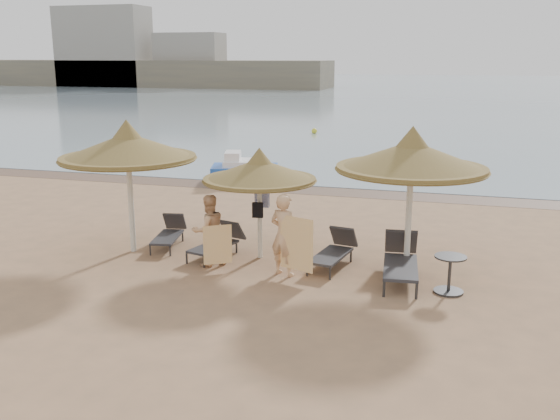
% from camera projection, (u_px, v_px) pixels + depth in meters
% --- Properties ---
extents(ground, '(160.00, 160.00, 0.00)m').
position_uv_depth(ground, '(261.00, 280.00, 13.51)').
color(ground, '#A17550').
rests_on(ground, ground).
extents(sea, '(200.00, 140.00, 0.03)m').
position_uv_depth(sea, '(434.00, 90.00, 88.07)').
color(sea, slate).
rests_on(sea, ground).
extents(wet_sand_strip, '(200.00, 1.60, 0.01)m').
position_uv_depth(wet_sand_strip, '(341.00, 192.00, 22.27)').
color(wet_sand_strip, brown).
rests_on(wet_sand_strip, ground).
extents(far_shore, '(150.00, 54.80, 12.00)m').
position_uv_depth(far_shore, '(261.00, 68.00, 92.12)').
color(far_shore, '#73684F').
rests_on(far_shore, ground).
extents(palapa_left, '(3.30, 3.30, 3.27)m').
position_uv_depth(palapa_left, '(128.00, 147.00, 14.91)').
color(palapa_left, silver).
rests_on(palapa_left, ground).
extents(palapa_center, '(2.69, 2.69, 2.67)m').
position_uv_depth(palapa_center, '(259.00, 171.00, 14.53)').
color(palapa_center, silver).
rests_on(palapa_center, ground).
extents(palapa_right, '(3.31, 3.31, 3.28)m').
position_uv_depth(palapa_right, '(412.00, 157.00, 13.44)').
color(palapa_right, silver).
rests_on(palapa_right, ground).
extents(lounger_far_left, '(0.84, 1.72, 0.74)m').
position_uv_depth(lounger_far_left, '(170.00, 233.00, 15.95)').
color(lounger_far_left, '#303032').
rests_on(lounger_far_left, ground).
extents(lounger_near_left, '(1.00, 1.79, 0.76)m').
position_uv_depth(lounger_near_left, '(219.00, 242.00, 15.13)').
color(lounger_near_left, '#303032').
rests_on(lounger_near_left, ground).
extents(lounger_near_right, '(0.89, 1.88, 0.81)m').
position_uv_depth(lounger_near_right, '(335.00, 250.00, 14.41)').
color(lounger_near_right, '#303032').
rests_on(lounger_near_right, ground).
extents(lounger_far_right, '(0.91, 2.19, 0.96)m').
position_uv_depth(lounger_far_right, '(401.00, 260.00, 13.53)').
color(lounger_far_right, '#303032').
rests_on(lounger_far_right, ground).
extents(side_table, '(0.65, 0.65, 0.79)m').
position_uv_depth(side_table, '(449.00, 275.00, 12.73)').
color(side_table, '#303032').
rests_on(side_table, ground).
extents(person_left, '(1.04, 1.04, 1.94)m').
position_uv_depth(person_left, '(209.00, 225.00, 14.27)').
color(person_left, tan).
rests_on(person_left, ground).
extents(person_right, '(1.13, 0.92, 2.14)m').
position_uv_depth(person_right, '(284.00, 228.00, 13.60)').
color(person_right, tan).
rests_on(person_right, ground).
extents(towel_left, '(0.56, 0.35, 0.91)m').
position_uv_depth(towel_left, '(218.00, 245.00, 13.93)').
color(towel_left, orange).
rests_on(towel_left, ground).
extents(towel_right, '(0.80, 0.31, 1.18)m').
position_uv_depth(towel_right, '(297.00, 244.00, 13.33)').
color(towel_right, orange).
rests_on(towel_right, ground).
extents(bag_patterned, '(0.35, 0.15, 0.44)m').
position_uv_depth(bag_patterned, '(262.00, 198.00, 14.86)').
color(bag_patterned, silver).
rests_on(bag_patterned, ground).
extents(bag_dark, '(0.26, 0.13, 0.36)m').
position_uv_depth(bag_dark, '(258.00, 210.00, 14.60)').
color(bag_dark, black).
rests_on(bag_dark, ground).
extents(pedal_boat, '(2.81, 2.10, 1.17)m').
position_uv_depth(pedal_boat, '(244.00, 171.00, 23.95)').
color(pedal_boat, blue).
rests_on(pedal_boat, ground).
extents(buoy_left, '(0.35, 0.35, 0.35)m').
position_uv_depth(buoy_left, '(314.00, 131.00, 38.68)').
color(buoy_left, yellow).
rests_on(buoy_left, ground).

